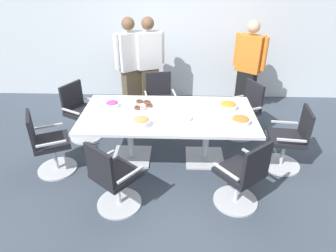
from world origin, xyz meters
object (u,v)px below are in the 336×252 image
(office_chair_0, at_px, (289,142))
(office_chair_4, at_px, (48,146))
(office_chair_3, at_px, (81,114))
(person_standing_0, at_px, (131,65))
(conference_table, at_px, (168,121))
(office_chair_1, at_px, (244,112))
(office_chair_5, at_px, (113,180))
(snack_bowl_cookies, at_px, (141,122))
(office_chair_2, at_px, (160,102))
(person_standing_2, at_px, (248,67))
(snack_bowl_pretzels, at_px, (241,120))
(person_standing_1, at_px, (149,64))
(donut_platter, at_px, (141,105))
(office_chair_6, at_px, (242,178))
(snack_bowl_chips_orange, at_px, (228,106))
(snack_bowl_candy_mix, at_px, (112,104))
(plate_stack, at_px, (185,118))

(office_chair_0, relative_size, office_chair_4, 1.00)
(office_chair_3, relative_size, person_standing_0, 0.52)
(conference_table, distance_m, office_chair_1, 1.46)
(office_chair_5, relative_size, snack_bowl_cookies, 4.14)
(office_chair_3, bearing_deg, person_standing_0, 172.91)
(office_chair_4, height_order, snack_bowl_cookies, office_chair_4)
(office_chair_2, xyz_separation_m, person_standing_0, (-0.56, 0.48, 0.52))
(office_chair_2, distance_m, person_standing_2, 1.74)
(snack_bowl_pretzels, bearing_deg, person_standing_1, 125.27)
(office_chair_2, height_order, donut_platter, office_chair_2)
(office_chair_4, xyz_separation_m, snack_bowl_cookies, (1.28, 0.01, 0.40))
(office_chair_3, height_order, office_chair_6, same)
(snack_bowl_pretzels, bearing_deg, snack_bowl_chips_orange, 103.55)
(office_chair_5, height_order, person_standing_2, person_standing_2)
(office_chair_0, bearing_deg, office_chair_1, 34.03)
(office_chair_1, distance_m, snack_bowl_candy_mix, 2.15)
(office_chair_1, bearing_deg, snack_bowl_chips_orange, 122.72)
(snack_bowl_cookies, bearing_deg, donut_platter, 96.58)
(office_chair_6, xyz_separation_m, donut_platter, (-1.29, 1.15, 0.36))
(person_standing_0, relative_size, person_standing_1, 1.01)
(office_chair_3, xyz_separation_m, snack_bowl_candy_mix, (0.63, -0.41, 0.39))
(office_chair_0, xyz_separation_m, snack_bowl_chips_orange, (-0.84, 0.32, 0.39))
(conference_table, xyz_separation_m, office_chair_0, (1.69, -0.13, -0.22))
(office_chair_3, xyz_separation_m, snack_bowl_cookies, (1.11, -0.94, 0.40))
(office_chair_1, bearing_deg, person_standing_2, -35.67)
(office_chair_0, bearing_deg, snack_bowl_candy_mix, 89.36)
(office_chair_6, distance_m, donut_platter, 1.77)
(conference_table, bearing_deg, office_chair_6, -46.20)
(office_chair_0, xyz_separation_m, office_chair_6, (-0.79, -0.80, 0.00))
(snack_bowl_candy_mix, bearing_deg, snack_bowl_cookies, -47.72)
(office_chair_5, xyz_separation_m, office_chair_6, (1.49, 0.09, 0.00))
(snack_bowl_cookies, bearing_deg, conference_table, 47.00)
(person_standing_1, distance_m, person_standing_2, 1.82)
(office_chair_5, distance_m, snack_bowl_chips_orange, 1.93)
(conference_table, bearing_deg, office_chair_1, 31.66)
(office_chair_1, xyz_separation_m, snack_bowl_candy_mix, (-2.04, -0.58, 0.39))
(office_chair_3, relative_size, snack_bowl_pretzels, 3.55)
(office_chair_4, distance_m, plate_stack, 1.88)
(office_chair_2, bearing_deg, snack_bowl_chips_orange, 126.51)
(conference_table, height_order, person_standing_0, person_standing_0)
(snack_bowl_pretzels, relative_size, donut_platter, 0.76)
(office_chair_1, height_order, office_chair_6, same)
(person_standing_0, bearing_deg, office_chair_6, 84.40)
(office_chair_0, height_order, person_standing_1, person_standing_1)
(conference_table, relative_size, office_chair_5, 2.64)
(snack_bowl_pretzels, bearing_deg, office_chair_5, -152.98)
(office_chair_4, relative_size, person_standing_2, 0.53)
(office_chair_1, xyz_separation_m, donut_platter, (-1.62, -0.54, 0.36))
(office_chair_3, distance_m, person_standing_0, 1.31)
(office_chair_1, relative_size, office_chair_4, 1.00)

